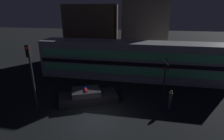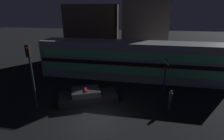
{
  "view_description": "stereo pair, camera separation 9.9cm",
  "coord_description": "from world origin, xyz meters",
  "px_view_note": "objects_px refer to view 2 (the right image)",
  "views": [
    {
      "loc": [
        3.15,
        -10.42,
        7.67
      ],
      "look_at": [
        0.14,
        5.83,
        1.92
      ],
      "focal_mm": 28.0,
      "sensor_mm": 36.0,
      "label": 1
    },
    {
      "loc": [
        3.25,
        -10.4,
        7.67
      ],
      "look_at": [
        0.14,
        5.83,
        1.92
      ],
      "focal_mm": 28.0,
      "sensor_mm": 36.0,
      "label": 2
    }
  ],
  "objects_px": {
    "train": "(130,60)",
    "pedestrian": "(170,99)",
    "crossing_signal_near": "(165,73)",
    "traffic_light_corner": "(31,69)",
    "police_car": "(88,96)"
  },
  "relations": [
    {
      "from": "police_car",
      "to": "traffic_light_corner",
      "type": "relative_size",
      "value": 1.01
    },
    {
      "from": "train",
      "to": "traffic_light_corner",
      "type": "relative_size",
      "value": 3.92
    },
    {
      "from": "police_car",
      "to": "crossing_signal_near",
      "type": "distance_m",
      "value": 7.66
    },
    {
      "from": "police_car",
      "to": "crossing_signal_near",
      "type": "relative_size",
      "value": 1.6
    },
    {
      "from": "train",
      "to": "crossing_signal_near",
      "type": "relative_size",
      "value": 6.22
    },
    {
      "from": "police_car",
      "to": "pedestrian",
      "type": "height_order",
      "value": "pedestrian"
    },
    {
      "from": "pedestrian",
      "to": "traffic_light_corner",
      "type": "bearing_deg",
      "value": -168.34
    },
    {
      "from": "train",
      "to": "crossing_signal_near",
      "type": "xyz_separation_m",
      "value": [
        3.66,
        -2.96,
        -0.22
      ]
    },
    {
      "from": "crossing_signal_near",
      "to": "traffic_light_corner",
      "type": "height_order",
      "value": "traffic_light_corner"
    },
    {
      "from": "pedestrian",
      "to": "train",
      "type": "bearing_deg",
      "value": 121.47
    },
    {
      "from": "train",
      "to": "pedestrian",
      "type": "distance_m",
      "value": 7.46
    },
    {
      "from": "police_car",
      "to": "pedestrian",
      "type": "xyz_separation_m",
      "value": [
        6.92,
        0.02,
        0.37
      ]
    },
    {
      "from": "crossing_signal_near",
      "to": "traffic_light_corner",
      "type": "xyz_separation_m",
      "value": [
        -10.31,
        -5.47,
        1.57
      ]
    },
    {
      "from": "pedestrian",
      "to": "crossing_signal_near",
      "type": "relative_size",
      "value": 0.49
    },
    {
      "from": "train",
      "to": "police_car",
      "type": "distance_m",
      "value": 7.2
    }
  ]
}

